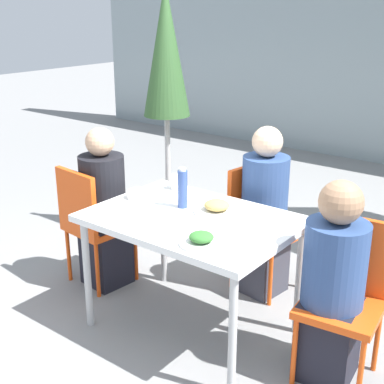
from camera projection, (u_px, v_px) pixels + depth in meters
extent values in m
plane|color=gray|center=(192.00, 327.00, 3.32)|extent=(24.00, 24.00, 0.00)
cube|color=white|center=(192.00, 220.00, 3.08)|extent=(1.17, 0.84, 0.04)
cylinder|color=#B7B7B7|center=(87.00, 274.00, 3.24)|extent=(0.04, 0.04, 0.70)
cylinder|color=#B7B7B7|center=(233.00, 336.00, 2.63)|extent=(0.04, 0.04, 0.70)
cylinder|color=#B7B7B7|center=(164.00, 236.00, 3.77)|extent=(0.04, 0.04, 0.70)
cylinder|color=#B7B7B7|center=(299.00, 280.00, 3.17)|extent=(0.04, 0.04, 0.70)
cube|color=#E54C14|center=(100.00, 226.00, 3.76)|extent=(0.44, 0.44, 0.04)
cube|color=#E54C14|center=(76.00, 202.00, 3.56)|extent=(0.40, 0.08, 0.42)
cylinder|color=#E54C14|center=(107.00, 240.00, 4.06)|extent=(0.03, 0.03, 0.40)
cylinder|color=#E54C14|center=(136.00, 254.00, 3.84)|extent=(0.03, 0.03, 0.40)
cylinder|color=#E54C14|center=(69.00, 255.00, 3.83)|extent=(0.03, 0.03, 0.40)
cylinder|color=#E54C14|center=(97.00, 270.00, 3.61)|extent=(0.03, 0.03, 0.40)
cube|color=black|center=(106.00, 254.00, 3.79)|extent=(0.31, 0.31, 0.44)
cylinder|color=black|center=(103.00, 191.00, 3.64)|extent=(0.31, 0.31, 0.50)
sphere|color=tan|center=(100.00, 142.00, 3.52)|extent=(0.19, 0.19, 0.19)
cube|color=#E54C14|center=(340.00, 308.00, 2.74)|extent=(0.44, 0.44, 0.04)
cube|color=#E54C14|center=(355.00, 255.00, 2.81)|extent=(0.40, 0.08, 0.42)
cylinder|color=#E54C14|center=(360.00, 374.00, 2.60)|extent=(0.03, 0.03, 0.40)
cylinder|color=#E54C14|center=(294.00, 352.00, 2.76)|extent=(0.03, 0.03, 0.40)
cylinder|color=#E54C14|center=(377.00, 338.00, 2.87)|extent=(0.03, 0.03, 0.40)
cylinder|color=#E54C14|center=(316.00, 320.00, 3.04)|extent=(0.03, 0.03, 0.40)
cube|color=black|center=(328.00, 339.00, 2.83)|extent=(0.32, 0.32, 0.44)
cylinder|color=navy|center=(335.00, 264.00, 2.69)|extent=(0.32, 0.32, 0.44)
sphere|color=#9E7556|center=(341.00, 202.00, 2.58)|extent=(0.22, 0.22, 0.22)
cube|color=#E54C14|center=(268.00, 232.00, 3.66)|extent=(0.45, 0.45, 0.04)
cube|color=#E54C14|center=(248.00, 194.00, 3.70)|extent=(0.09, 0.40, 0.42)
cylinder|color=#E54C14|center=(300.00, 261.00, 3.73)|extent=(0.03, 0.03, 0.40)
cylinder|color=#E54C14|center=(270.00, 278.00, 3.50)|extent=(0.03, 0.03, 0.40)
cylinder|color=#E54C14|center=(262.00, 247.00, 3.96)|extent=(0.03, 0.03, 0.40)
cylinder|color=#E54C14|center=(232.00, 261.00, 3.73)|extent=(0.03, 0.03, 0.40)
cube|color=#383842|center=(262.00, 261.00, 3.69)|extent=(0.31, 0.31, 0.44)
cylinder|color=navy|center=(265.00, 195.00, 3.53)|extent=(0.31, 0.31, 0.53)
sphere|color=beige|center=(267.00, 142.00, 3.41)|extent=(0.20, 0.20, 0.20)
cylinder|color=#333333|center=(169.00, 234.00, 4.60)|extent=(0.36, 0.36, 0.05)
cylinder|color=#BCBCBC|center=(167.00, 118.00, 4.26)|extent=(0.04, 0.04, 2.08)
cone|color=#2D5128|center=(166.00, 49.00, 4.08)|extent=(0.37, 0.37, 1.02)
cylinder|color=white|center=(201.00, 243.00, 2.72)|extent=(0.23, 0.23, 0.01)
ellipsoid|color=#33702D|center=(201.00, 237.00, 2.71)|extent=(0.13, 0.13, 0.05)
cylinder|color=white|center=(217.00, 211.00, 3.14)|extent=(0.27, 0.27, 0.01)
ellipsoid|color=tan|center=(217.00, 205.00, 3.12)|extent=(0.15, 0.15, 0.06)
cylinder|color=#334C8E|center=(183.00, 189.00, 3.18)|extent=(0.06, 0.06, 0.23)
cylinder|color=white|center=(182.00, 169.00, 3.14)|extent=(0.04, 0.04, 0.02)
cylinder|color=white|center=(177.00, 182.00, 3.52)|extent=(0.08, 0.08, 0.10)
cylinder|color=white|center=(139.00, 194.00, 3.36)|extent=(0.14, 0.14, 0.05)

